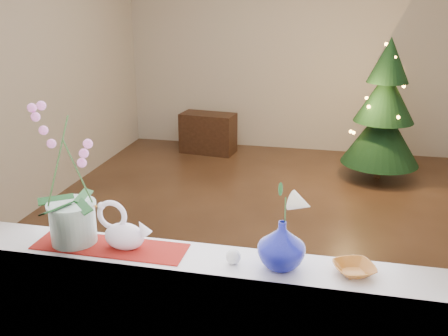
{
  "coord_description": "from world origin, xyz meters",
  "views": [
    {
      "loc": [
        0.56,
        -4.22,
        1.99
      ],
      "look_at": [
        -0.07,
        -1.4,
        1.0
      ],
      "focal_mm": 40.0,
      "sensor_mm": 36.0,
      "label": 1
    }
  ],
  "objects_px": {
    "xmas_tree": "(384,110)",
    "side_table": "(208,133)",
    "amber_dish": "(354,270)",
    "orchid_pot": "(68,176)",
    "paperweight": "(233,257)",
    "blue_vase": "(282,241)",
    "swan": "(124,227)"
  },
  "relations": [
    {
      "from": "amber_dish",
      "to": "xmas_tree",
      "type": "distance_m",
      "value": 3.89
    },
    {
      "from": "blue_vase",
      "to": "xmas_tree",
      "type": "height_order",
      "value": "xmas_tree"
    },
    {
      "from": "orchid_pot",
      "to": "xmas_tree",
      "type": "xyz_separation_m",
      "value": [
        1.67,
        3.87,
        -0.45
      ]
    },
    {
      "from": "swan",
      "to": "amber_dish",
      "type": "relative_size",
      "value": 1.79
    },
    {
      "from": "orchid_pot",
      "to": "swan",
      "type": "xyz_separation_m",
      "value": [
        0.25,
        0.0,
        -0.22
      ]
    },
    {
      "from": "orchid_pot",
      "to": "side_table",
      "type": "relative_size",
      "value": 0.91
    },
    {
      "from": "swan",
      "to": "amber_dish",
      "type": "height_order",
      "value": "swan"
    },
    {
      "from": "orchid_pot",
      "to": "amber_dish",
      "type": "relative_size",
      "value": 4.63
    },
    {
      "from": "orchid_pot",
      "to": "paperweight",
      "type": "relative_size",
      "value": 10.13
    },
    {
      "from": "amber_dish",
      "to": "side_table",
      "type": "bearing_deg",
      "value": 111.68
    },
    {
      "from": "paperweight",
      "to": "side_table",
      "type": "relative_size",
      "value": 0.09
    },
    {
      "from": "swan",
      "to": "amber_dish",
      "type": "distance_m",
      "value": 1.0
    },
    {
      "from": "paperweight",
      "to": "amber_dish",
      "type": "distance_m",
      "value": 0.5
    },
    {
      "from": "amber_dish",
      "to": "xmas_tree",
      "type": "height_order",
      "value": "xmas_tree"
    },
    {
      "from": "paperweight",
      "to": "orchid_pot",
      "type": "bearing_deg",
      "value": 177.98
    },
    {
      "from": "xmas_tree",
      "to": "side_table",
      "type": "distance_m",
      "value": 2.31
    },
    {
      "from": "orchid_pot",
      "to": "swan",
      "type": "distance_m",
      "value": 0.33
    },
    {
      "from": "orchid_pot",
      "to": "side_table",
      "type": "xyz_separation_m",
      "value": [
        -0.51,
        4.42,
        -0.98
      ]
    },
    {
      "from": "side_table",
      "to": "blue_vase",
      "type": "bearing_deg",
      "value": -64.72
    },
    {
      "from": "blue_vase",
      "to": "paperweight",
      "type": "height_order",
      "value": "blue_vase"
    },
    {
      "from": "blue_vase",
      "to": "paperweight",
      "type": "bearing_deg",
      "value": -175.15
    },
    {
      "from": "blue_vase",
      "to": "xmas_tree",
      "type": "distance_m",
      "value": 3.95
    },
    {
      "from": "side_table",
      "to": "amber_dish",
      "type": "bearing_deg",
      "value": -61.26
    },
    {
      "from": "paperweight",
      "to": "xmas_tree",
      "type": "bearing_deg",
      "value": 76.73
    },
    {
      "from": "orchid_pot",
      "to": "swan",
      "type": "bearing_deg",
      "value": 0.16
    },
    {
      "from": "xmas_tree",
      "to": "amber_dish",
      "type": "bearing_deg",
      "value": -96.2
    },
    {
      "from": "amber_dish",
      "to": "xmas_tree",
      "type": "relative_size",
      "value": 0.09
    },
    {
      "from": "paperweight",
      "to": "blue_vase",
      "type": "bearing_deg",
      "value": 4.85
    },
    {
      "from": "orchid_pot",
      "to": "side_table",
      "type": "distance_m",
      "value": 4.55
    },
    {
      "from": "blue_vase",
      "to": "amber_dish",
      "type": "xyz_separation_m",
      "value": [
        0.3,
        0.01,
        -0.1
      ]
    },
    {
      "from": "blue_vase",
      "to": "xmas_tree",
      "type": "xyz_separation_m",
      "value": [
        0.72,
        3.88,
        -0.24
      ]
    },
    {
      "from": "swan",
      "to": "side_table",
      "type": "xyz_separation_m",
      "value": [
        -0.76,
        4.42,
        -0.76
      ]
    }
  ]
}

